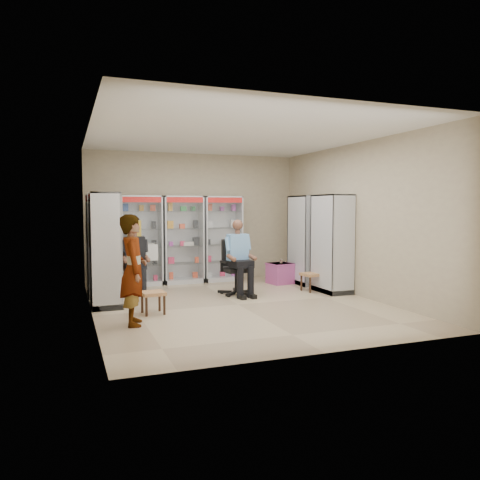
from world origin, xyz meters
name	(u,v)px	position (x,y,z in m)	size (l,w,h in m)	color
floor	(238,304)	(0.00, 0.00, 0.00)	(6.00, 6.00, 0.00)	tan
room_shell	(238,194)	(0.00, 0.00, 1.97)	(5.02, 6.02, 3.01)	tan
cabinet_back_left	(141,241)	(-1.30, 2.73, 1.00)	(0.90, 0.50, 2.00)	silver
cabinet_back_mid	(183,240)	(-0.35, 2.73, 1.00)	(0.90, 0.50, 2.00)	silver
cabinet_back_right	(222,239)	(0.60, 2.73, 1.00)	(0.90, 0.50, 2.00)	#A9ABB0
cabinet_right_far	(306,240)	(2.23, 1.60, 1.00)	(0.50, 0.90, 2.00)	silver
cabinet_right_near	(332,244)	(2.23, 0.50, 1.00)	(0.50, 0.90, 2.00)	silver
cabinet_left_far	(101,245)	(-2.23, 1.80, 1.00)	(0.50, 0.90, 2.00)	#A8A9AF
cabinet_left_near	(105,250)	(-2.23, 0.70, 1.00)	(0.50, 0.90, 2.00)	#B9BCC1
wooden_chair	(135,269)	(-1.55, 2.00, 0.47)	(0.42, 0.42, 0.94)	black
seated_customer	(135,259)	(-1.55, 1.95, 0.67)	(0.44, 0.60, 1.34)	black
office_chair	(236,267)	(0.31, 0.93, 0.55)	(0.60, 0.60, 1.10)	black
seated_shopkeeper	(237,260)	(0.31, 0.88, 0.70)	(0.46, 0.64, 1.40)	#79B2F0
pink_trunk	(280,273)	(1.69, 1.83, 0.24)	(0.49, 0.47, 0.47)	#A8438F
tea_glass	(281,261)	(1.72, 1.81, 0.52)	(0.07, 0.07, 0.09)	#5F2308
woven_stool_a	(312,282)	(1.90, 0.73, 0.19)	(0.38, 0.38, 0.38)	#B0804A
woven_stool_b	(153,303)	(-1.56, -0.20, 0.18)	(0.37, 0.37, 0.37)	#A98F47
standing_man	(133,270)	(-1.95, -0.82, 0.82)	(0.60, 0.39, 1.64)	gray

